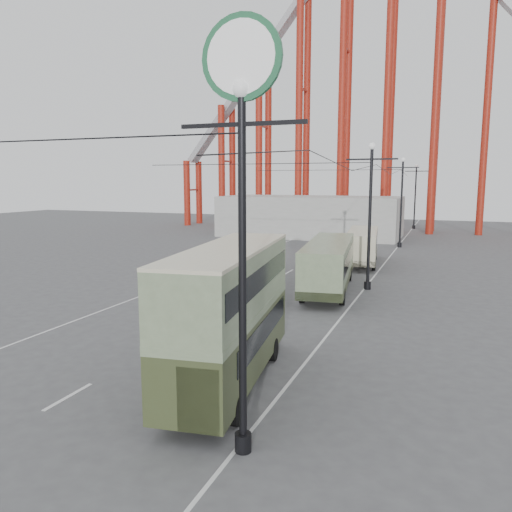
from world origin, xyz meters
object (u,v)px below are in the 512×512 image
at_px(lamp_post_near, 242,143).
at_px(single_decker_cream, 362,245).
at_px(single_decker_green, 329,263).
at_px(double_decker_bus, 230,308).
at_px(pedestrian, 263,287).

xyz_separation_m(lamp_post_near, single_decker_cream, (-1.95, 30.80, -6.25)).
height_order(lamp_post_near, single_decker_cream, lamp_post_near).
relative_size(single_decker_green, single_decker_cream, 1.21).
relative_size(double_decker_bus, single_decker_green, 0.80).
relative_size(lamp_post_near, double_decker_bus, 1.18).
height_order(lamp_post_near, single_decker_green, lamp_post_near).
relative_size(double_decker_bus, pedestrian, 5.09).
distance_m(double_decker_bus, single_decker_green, 15.88).
bearing_deg(double_decker_bus, single_decker_cream, 81.96).
bearing_deg(single_decker_cream, pedestrian, -108.09).
distance_m(single_decker_green, pedestrian, 5.46).
bearing_deg(single_decker_green, lamp_post_near, -90.85).
xyz_separation_m(double_decker_bus, single_decker_green, (-0.19, 15.86, -0.91)).
bearing_deg(single_decker_cream, double_decker_bus, -97.07).
bearing_deg(lamp_post_near, pedestrian, 108.54).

